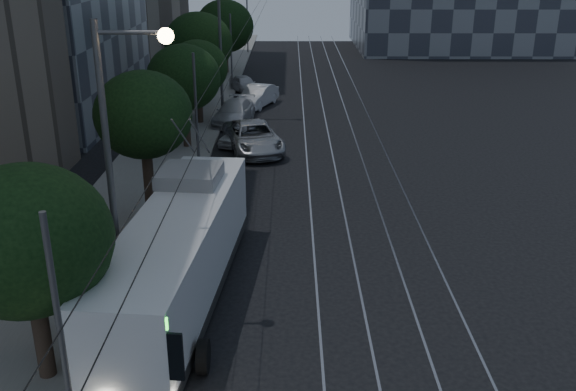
# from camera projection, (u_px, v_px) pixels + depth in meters

# --- Properties ---
(ground) EXTENTS (120.00, 120.00, 0.00)m
(ground) POSITION_uv_depth(u_px,v_px,m) (307.00, 259.00, 23.58)
(ground) COLOR black
(ground) RESTS_ON ground
(sidewalk) EXTENTS (5.00, 90.00, 0.15)m
(sidewalk) POSITION_uv_depth(u_px,v_px,m) (186.00, 121.00, 42.25)
(sidewalk) COLOR gray
(sidewalk) RESTS_ON ground
(tram_rails) EXTENTS (4.52, 90.00, 0.02)m
(tram_rails) POSITION_uv_depth(u_px,v_px,m) (338.00, 122.00, 42.24)
(tram_rails) COLOR gray
(tram_rails) RESTS_ON ground
(overhead_wires) EXTENTS (2.23, 90.00, 6.00)m
(overhead_wires) POSITION_uv_depth(u_px,v_px,m) (223.00, 69.00, 41.02)
(overhead_wires) COLOR black
(overhead_wires) RESTS_ON ground
(trolleybus) EXTENTS (3.49, 11.97, 5.63)m
(trolleybus) POSITION_uv_depth(u_px,v_px,m) (180.00, 254.00, 20.28)
(trolleybus) COLOR silver
(trolleybus) RESTS_ON ground
(pickup_silver) EXTENTS (4.14, 6.33, 1.62)m
(pickup_silver) POSITION_uv_depth(u_px,v_px,m) (253.00, 137.00, 35.90)
(pickup_silver) COLOR #97999E
(pickup_silver) RESTS_ON ground
(car_white_a) EXTENTS (2.70, 3.88, 1.23)m
(car_white_a) POSITION_uv_depth(u_px,v_px,m) (241.00, 134.00, 37.30)
(car_white_a) COLOR silver
(car_white_a) RESTS_ON ground
(car_white_b) EXTENTS (2.82, 5.29, 1.46)m
(car_white_b) POSITION_uv_depth(u_px,v_px,m) (234.00, 112.00, 41.72)
(car_white_b) COLOR #B7B7BC
(car_white_b) RESTS_ON ground
(car_white_c) EXTENTS (3.09, 4.88, 1.52)m
(car_white_c) POSITION_uv_depth(u_px,v_px,m) (257.00, 96.00, 46.19)
(car_white_c) COLOR silver
(car_white_c) RESTS_ON ground
(car_white_d) EXTENTS (2.92, 4.12, 1.30)m
(car_white_d) POSITION_uv_depth(u_px,v_px,m) (244.00, 84.00, 50.90)
(car_white_d) COLOR #B8B7BC
(car_white_d) RESTS_ON ground
(tree_0) EXTENTS (4.18, 4.18, 5.93)m
(tree_0) POSITION_uv_depth(u_px,v_px,m) (27.00, 241.00, 15.55)
(tree_0) COLOR #2D2319
(tree_0) RESTS_ON ground
(tree_1) EXTENTS (3.94, 3.94, 6.23)m
(tree_1) POSITION_uv_depth(u_px,v_px,m) (143.00, 115.00, 25.64)
(tree_1) COLOR #2D2319
(tree_1) RESTS_ON ground
(tree_2) EXTENTS (4.08, 4.08, 5.88)m
(tree_2) POSITION_uv_depth(u_px,v_px,m) (184.00, 78.00, 35.23)
(tree_2) COLOR #2D2319
(tree_2) RESTS_ON ground
(tree_3) EXTENTS (3.86, 3.86, 5.40)m
(tree_3) POSITION_uv_depth(u_px,v_px,m) (197.00, 68.00, 40.43)
(tree_3) COLOR #2D2319
(tree_3) RESTS_ON ground
(tree_4) EXTENTS (4.75, 4.75, 6.70)m
(tree_4) POSITION_uv_depth(u_px,v_px,m) (199.00, 44.00, 44.38)
(tree_4) COLOR #2D2319
(tree_4) RESTS_ON ground
(tree_5) EXTENTS (5.16, 5.16, 6.57)m
(tree_5) POSITION_uv_depth(u_px,v_px,m) (225.00, 26.00, 57.07)
(tree_5) COLOR #2D2319
(tree_5) RESTS_ON ground
(streetlamp_near) EXTENTS (2.20, 0.44, 8.93)m
(streetlamp_near) POSITION_uv_depth(u_px,v_px,m) (121.00, 146.00, 18.11)
(streetlamp_near) COLOR #545456
(streetlamp_near) RESTS_ON ground
(streetlamp_far) EXTENTS (2.45, 0.44, 10.12)m
(streetlamp_far) POSITION_uv_depth(u_px,v_px,m) (226.00, 25.00, 41.31)
(streetlamp_far) COLOR #545456
(streetlamp_far) RESTS_ON ground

